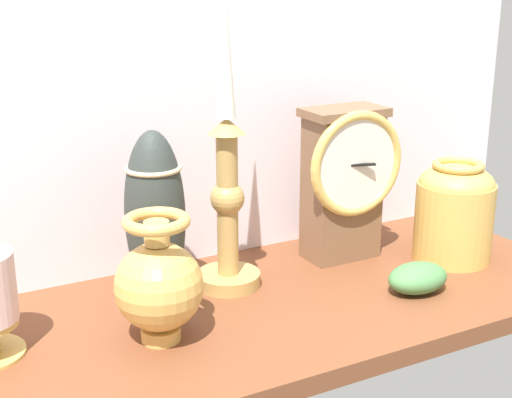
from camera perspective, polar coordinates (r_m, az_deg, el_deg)
ground_plane at (r=93.24cm, az=-2.18°, el=-9.30°), size 100.00×36.00×2.40cm
back_wall at (r=100.52cm, az=-7.19°, el=12.63°), size 120.00×2.00×65.00cm
mantel_clock at (r=105.62cm, az=6.90°, el=1.52°), size 15.02×8.30×22.34cm
candlestick_tall_left at (r=94.95cm, az=-2.24°, el=0.77°), size 8.56×8.56×39.86cm
brass_vase_bulbous at (r=83.57cm, az=-7.54°, el=-6.44°), size 10.13×10.13×15.07cm
brass_vase_jar at (r=109.86cm, az=14.97°, el=-0.70°), size 11.23×11.23×14.69cm
tall_ceramic_vase at (r=93.55cm, az=-7.82°, el=-1.18°), size 7.68×7.68×21.94cm
ivy_sprig at (r=99.25cm, az=12.40°, el=-5.98°), size 8.57×6.00×3.91cm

